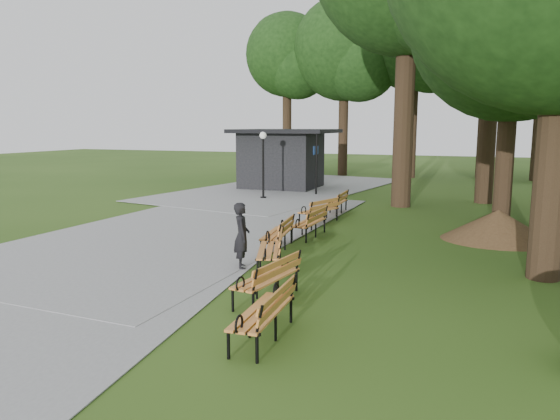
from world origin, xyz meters
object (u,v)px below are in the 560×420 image
at_px(bench_0, 262,313).
at_px(bench_2, 269,251).
at_px(bench_5, 319,211).
at_px(kiosk, 281,159).
at_px(bench_4, 309,223).
at_px(dirt_mound, 498,225).
at_px(lawn_tree_1, 514,18).
at_px(bench_6, 336,203).
at_px(bench_3, 277,234).
at_px(bench_1, 266,279).
at_px(person, 242,236).
at_px(lamp_post, 263,151).

relative_size(bench_0, bench_2, 1.00).
bearing_deg(bench_2, bench_5, 166.62).
bearing_deg(kiosk, bench_4, -65.42).
height_order(kiosk, dirt_mound, kiosk).
distance_m(kiosk, lawn_tree_1, 14.07).
distance_m(dirt_mound, bench_5, 5.77).
bearing_deg(kiosk, bench_2, -70.18).
height_order(bench_5, bench_6, same).
xyz_separation_m(bench_3, bench_6, (-0.00, 6.21, 0.00)).
relative_size(bench_1, bench_5, 1.00).
bearing_deg(bench_6, bench_0, 7.93).
distance_m(bench_0, bench_5, 10.13).
bearing_deg(bench_1, bench_5, -161.53).
bearing_deg(dirt_mound, bench_6, 153.36).
distance_m(person, bench_5, 6.28).
relative_size(bench_0, bench_5, 1.00).
bearing_deg(bench_4, bench_0, 15.10).
distance_m(bench_0, bench_4, 7.80).
distance_m(person, bench_1, 2.41).
height_order(bench_5, lawn_tree_1, lawn_tree_1).
bearing_deg(bench_5, bench_3, 19.16).
bearing_deg(bench_2, bench_3, 176.89).
distance_m(dirt_mound, lawn_tree_1, 6.84).
height_order(kiosk, lawn_tree_1, lawn_tree_1).
height_order(person, bench_5, person).
relative_size(bench_4, lawn_tree_1, 0.19).
distance_m(bench_2, bench_5, 6.09).
distance_m(dirt_mound, bench_3, 6.57).
distance_m(bench_1, bench_5, 8.31).
height_order(kiosk, bench_3, kiosk).
bearing_deg(bench_6, bench_4, 2.58).
bearing_deg(bench_6, bench_1, 5.98).
distance_m(bench_6, lawn_tree_1, 8.59).
bearing_deg(person, bench_3, -29.81).
bearing_deg(bench_5, bench_0, 29.82).
height_order(dirt_mound, bench_4, dirt_mound).
relative_size(kiosk, lawn_tree_1, 0.50).
xyz_separation_m(bench_1, bench_6, (-1.34, 10.20, 0.00)).
bearing_deg(dirt_mound, lawn_tree_1, 86.19).
relative_size(bench_2, bench_5, 1.00).
distance_m(person, bench_2, 0.74).
distance_m(kiosk, bench_3, 14.40).
relative_size(kiosk, bench_0, 2.67).
relative_size(bench_0, bench_3, 1.00).
xyz_separation_m(bench_0, lawn_tree_1, (3.84, 11.78, 6.31)).
xyz_separation_m(bench_1, bench_2, (-0.80, 2.13, 0.00)).
xyz_separation_m(lamp_post, lawn_tree_1, (10.05, -3.07, 4.53)).
distance_m(kiosk, bench_1, 18.59).
xyz_separation_m(bench_3, bench_5, (-0.08, 4.20, 0.00)).
xyz_separation_m(bench_3, lawn_tree_1, (5.82, 6.06, 6.31)).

